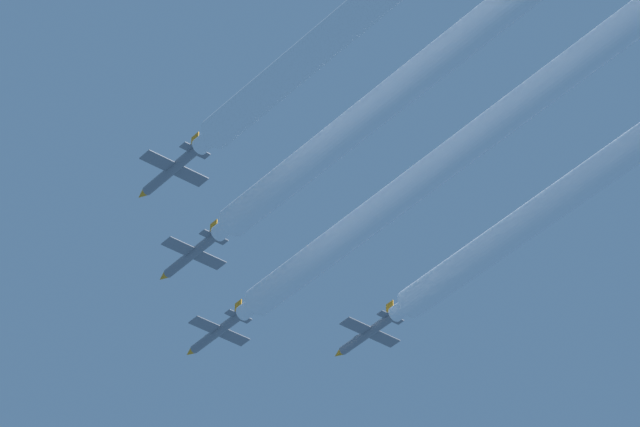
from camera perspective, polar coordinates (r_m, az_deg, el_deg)
name	(u,v)px	position (r m, az deg, el deg)	size (l,w,h in m)	color
jet_lead	(216,333)	(278.20, -2.54, -2.91)	(7.74, 11.28, 2.71)	slate
jet_left_wingman	(190,256)	(263.57, -3.16, -1.03)	(7.74, 11.28, 2.71)	slate
jet_right_wingman	(366,334)	(275.44, 1.12, -2.94)	(7.74, 11.28, 2.71)	slate
jet_outer_left	(170,171)	(249.32, -3.64, 1.03)	(7.74, 11.28, 2.71)	slate
smoke_trail_lead	(449,159)	(251.96, 3.13, 1.32)	(3.55, 73.45, 3.55)	white
smoke_trail_left_wingman	(417,76)	(239.38, 2.35, 3.33)	(3.55, 67.97, 3.55)	white
smoke_trail_right_wingman	(604,168)	(252.04, 6.89, 1.11)	(3.55, 69.60, 3.55)	white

